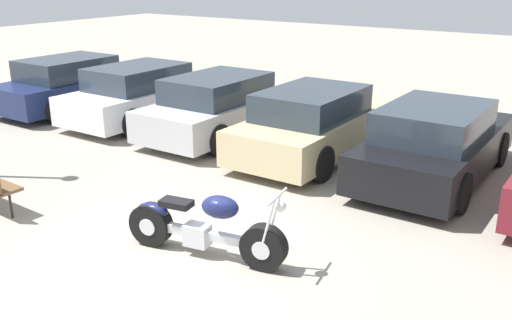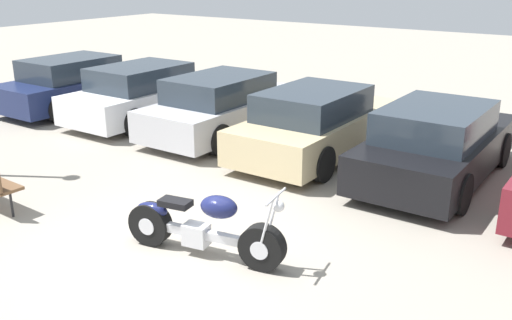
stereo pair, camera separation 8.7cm
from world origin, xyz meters
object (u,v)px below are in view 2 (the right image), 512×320
motorcycle (203,227)px  parked_car_navy (77,84)px  parked_car_silver (225,106)px  parked_car_champagne (317,123)px  parked_car_white (147,93)px  parked_car_black (437,144)px

motorcycle → parked_car_navy: 9.56m
motorcycle → parked_car_silver: size_ratio=0.52×
parked_car_champagne → motorcycle: bearing=-79.6°
motorcycle → parked_car_navy: parked_car_navy is taller
parked_car_white → parked_car_champagne: (4.98, -0.09, 0.00)m
parked_car_champagne → parked_car_white: bearing=178.9°
parked_car_black → parked_car_silver: bearing=178.5°
parked_car_silver → parked_car_champagne: bearing=-2.7°
motorcycle → parked_car_navy: bearing=150.8°
parked_car_white → parked_car_silver: 2.49m
parked_car_navy → parked_car_silver: (4.98, 0.20, 0.00)m
parked_car_silver → motorcycle: bearing=-55.3°
parked_car_navy → parked_car_white: size_ratio=1.00×
parked_car_silver → parked_car_white: bearing=-179.4°
parked_car_navy → parked_car_champagne: size_ratio=1.00×
parked_car_black → parked_car_champagne: bearing=179.7°
motorcycle → parked_car_white: 7.60m
parked_car_white → motorcycle: bearing=-39.5°
parked_car_navy → parked_car_champagne: (7.48, 0.08, 0.00)m
motorcycle → parked_car_navy: size_ratio=0.52×
parked_car_silver → parked_car_navy: bearing=-177.7°
parked_car_silver → parked_car_black: bearing=-1.5°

